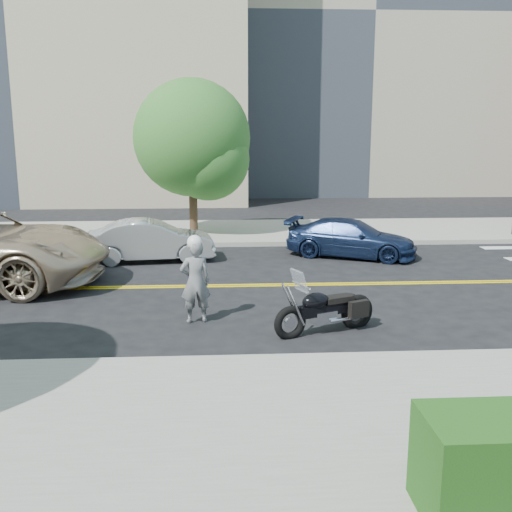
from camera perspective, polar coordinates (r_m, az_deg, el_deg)
The scene contains 9 objects.
ground_plane at distance 14.75m, azimuth -1.90°, elevation -2.85°, with size 120.00×120.00×0.00m, color black.
sidewalk_near at distance 7.70m, azimuth -0.32°, elevation -16.65°, with size 60.00×5.00×0.15m, color #9E9B91.
sidewalk_far at distance 22.07m, azimuth -2.43°, elevation 2.31°, with size 60.00×5.00×0.15m, color #9E9B91.
building_mid at distance 41.59m, azimuth 8.78°, elevation 20.43°, with size 18.00×14.00×20.00m, color #A39984.
motorcyclist at distance 11.84m, azimuth -5.80°, elevation -2.22°, with size 0.67×0.51×1.76m.
motorcycle at distance 11.34m, azimuth 6.67°, elevation -4.15°, with size 2.09×0.64×1.27m, color black, non-canonical shape.
parked_car_silver at distance 17.66m, azimuth -9.98°, elevation 1.45°, with size 1.28×3.67×1.21m, color #B2B4BB.
parked_car_blue at distance 18.24m, azimuth 9.05°, elevation 1.69°, with size 1.58×3.89×1.13m, color navy.
tree_far_a at distance 21.08m, azimuth -6.13°, elevation 11.11°, with size 4.03×4.03×5.50m.
Camera 1 is at (-0.36, -14.26, 3.76)m, focal length 42.00 mm.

